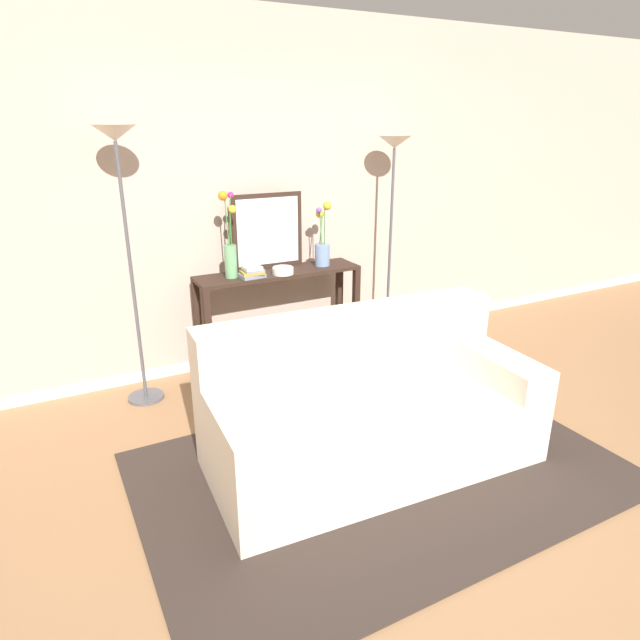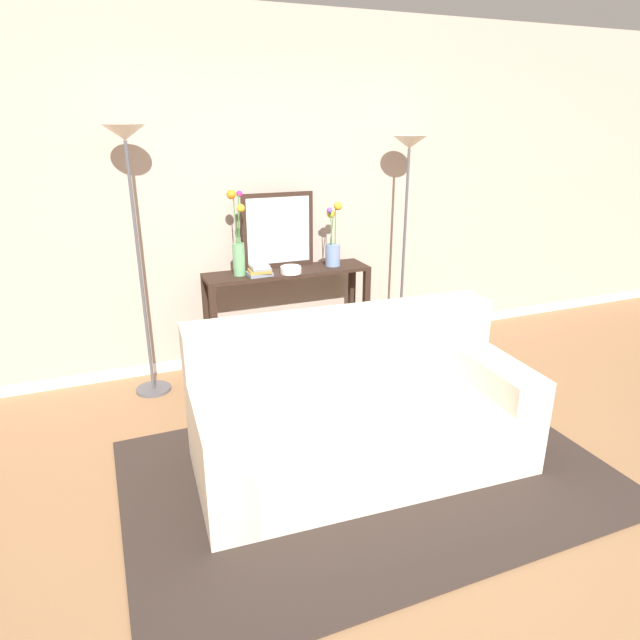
% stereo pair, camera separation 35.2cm
% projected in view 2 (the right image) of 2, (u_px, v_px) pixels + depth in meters
% --- Properties ---
extents(ground_plane, '(16.00, 16.00, 0.02)m').
position_uv_depth(ground_plane, '(399.00, 494.00, 3.08)').
color(ground_plane, '#936B47').
extents(back_wall, '(12.00, 0.15, 2.76)m').
position_uv_depth(back_wall, '(274.00, 195.00, 4.50)').
color(back_wall, white).
rests_on(back_wall, ground).
extents(area_rug, '(2.75, 1.81, 0.01)m').
position_uv_depth(area_rug, '(368.00, 473.00, 3.24)').
color(area_rug, '#332823').
rests_on(area_rug, ground).
extents(couch, '(1.97, 0.99, 0.88)m').
position_uv_depth(couch, '(358.00, 415.00, 3.27)').
color(couch, beige).
rests_on(couch, ground).
extents(console_table, '(1.32, 0.33, 0.84)m').
position_uv_depth(console_table, '(288.00, 302.00, 4.46)').
color(console_table, black).
rests_on(console_table, ground).
extents(floor_lamp_left, '(0.28, 0.28, 1.93)m').
position_uv_depth(floor_lamp_left, '(131.00, 189.00, 3.73)').
color(floor_lamp_left, '#4C4C51').
rests_on(floor_lamp_left, ground).
extents(floor_lamp_right, '(0.28, 0.28, 1.84)m').
position_uv_depth(floor_lamp_right, '(407.00, 186.00, 4.51)').
color(floor_lamp_right, '#4C4C51').
rests_on(floor_lamp_right, ground).
extents(wall_mirror, '(0.59, 0.02, 0.59)m').
position_uv_depth(wall_mirror, '(278.00, 230.00, 4.38)').
color(wall_mirror, black).
rests_on(wall_mirror, console_table).
extents(vase_tall_flowers, '(0.13, 0.09, 0.65)m').
position_uv_depth(vase_tall_flowers, '(238.00, 245.00, 4.15)').
color(vase_tall_flowers, '#669E6B').
rests_on(vase_tall_flowers, console_table).
extents(vase_short_flowers, '(0.13, 0.13, 0.52)m').
position_uv_depth(vase_short_flowers, '(333.00, 246.00, 4.45)').
color(vase_short_flowers, '#6B84AD').
rests_on(vase_short_flowers, console_table).
extents(fruit_bowl, '(0.16, 0.16, 0.06)m').
position_uv_depth(fruit_bowl, '(291.00, 270.00, 4.28)').
color(fruit_bowl, silver).
rests_on(fruit_bowl, console_table).
extents(book_stack, '(0.19, 0.16, 0.09)m').
position_uv_depth(book_stack, '(260.00, 271.00, 4.21)').
color(book_stack, slate).
rests_on(book_stack, console_table).
extents(book_row_under_console, '(0.28, 0.18, 0.12)m').
position_uv_depth(book_row_under_console, '(243.00, 368.00, 4.50)').
color(book_row_under_console, '#2D2D33').
rests_on(book_row_under_console, ground).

